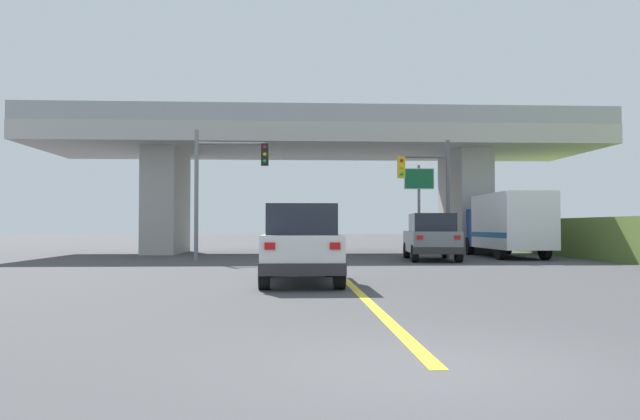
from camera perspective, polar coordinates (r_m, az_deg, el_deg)
The scene contains 11 objects.
ground at distance 33.20m, azimuth -0.25°, elevation -4.11°, with size 160.00×160.00×0.00m, color #424244.
overpass_bridge at distance 33.38m, azimuth -0.25°, elevation 4.90°, with size 30.22×8.40×7.51m.
lane_divider_stripe at distance 18.36m, azimuth 1.90°, elevation -6.15°, with size 0.20×24.37×0.01m, color yellow.
suv_lead at distance 15.58m, azimuth -1.85°, elevation -3.25°, with size 2.01×4.67×2.02m.
suv_crossing at distance 26.36m, azimuth 10.58°, elevation -2.54°, with size 2.44×4.68×2.02m.
box_truck at distance 29.68m, azimuth 17.38°, elevation -1.29°, with size 2.33×6.91×2.99m.
sedan_oncoming at distance 42.00m, azimuth -2.52°, elevation -2.20°, with size 1.94×4.34×2.02m.
traffic_signal_nearside at distance 27.31m, azimuth 10.57°, elevation 2.36°, with size 2.37×0.36×5.37m.
traffic_signal_farside at distance 26.35m, azimuth -9.45°, elevation 3.19°, with size 3.21×0.36×5.67m.
highway_sign at distance 30.61m, azimuth 9.44°, elevation 1.97°, with size 1.53×0.17×4.57m.
semi_truck_distant at distance 49.63m, azimuth -2.55°, elevation -1.40°, with size 2.33×7.11×3.08m.
Camera 1 is at (-1.53, -6.05, 1.47)m, focal length 33.50 mm.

